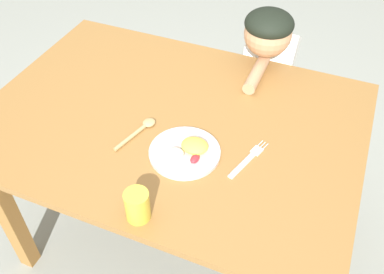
% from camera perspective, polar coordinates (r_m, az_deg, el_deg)
% --- Properties ---
extents(ground_plane, '(8.00, 8.00, 0.00)m').
position_cam_1_polar(ground_plane, '(2.04, -2.16, -12.95)').
color(ground_plane, gray).
extents(dining_table, '(1.31, 0.94, 0.73)m').
position_cam_1_polar(dining_table, '(1.55, -2.76, -0.17)').
color(dining_table, olive).
rests_on(dining_table, ground_plane).
extents(plate, '(0.23, 0.23, 0.05)m').
position_cam_1_polar(plate, '(1.35, -0.74, -1.89)').
color(plate, beige).
rests_on(plate, dining_table).
extents(fork, '(0.08, 0.19, 0.01)m').
position_cam_1_polar(fork, '(1.34, 7.46, -3.02)').
color(fork, silver).
rests_on(fork, dining_table).
extents(spoon, '(0.08, 0.19, 0.02)m').
position_cam_1_polar(spoon, '(1.44, -6.92, 1.00)').
color(spoon, tan).
rests_on(spoon, dining_table).
extents(drinking_cup, '(0.07, 0.07, 0.09)m').
position_cam_1_polar(drinking_cup, '(1.17, -7.30, -9.05)').
color(drinking_cup, gold).
rests_on(drinking_cup, dining_table).
extents(person, '(0.21, 0.45, 0.96)m').
position_cam_1_polar(person, '(1.94, 9.67, 6.74)').
color(person, '#444F63').
rests_on(person, ground_plane).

